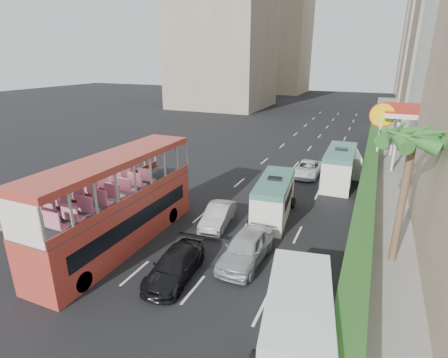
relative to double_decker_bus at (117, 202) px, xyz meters
The scene contains 17 objects.
ground_plane 6.51m from the double_decker_bus, ahead, with size 200.00×200.00×0.00m, color black.
double_decker_bus is the anchor object (origin of this frame).
car_silver_lane_a 6.36m from the double_decker_bus, 46.95° to the left, with size 1.36×3.91×1.29m, color silver.
car_silver_lane_b 7.51m from the double_decker_bus, ahead, with size 1.85×4.59×1.56m, color silver.
car_black 5.26m from the double_decker_bus, 18.82° to the right, with size 1.76×4.33×1.26m, color black.
van_asset 17.90m from the double_decker_bus, 65.97° to the left, with size 2.05×4.45×1.24m, color silver.
minibus_near 9.71m from the double_decker_bus, 45.48° to the left, with size 1.92×5.77×2.56m, color silver.
minibus_far 18.18m from the double_decker_bus, 56.91° to the left, with size 2.13×6.40×2.84m, color silver.
panel_van_near 11.10m from the double_decker_bus, 17.21° to the right, with size 2.21×5.52×2.21m, color silver.
panel_van_far 21.34m from the double_decker_bus, 61.32° to the left, with size 1.91×4.78×1.91m, color silver.
sidewalk 29.26m from the double_decker_bus, 59.04° to the left, with size 6.00×120.00×0.18m, color #99968C.
kerb_wall 18.66m from the double_decker_bus, 48.93° to the left, with size 0.30×44.00×1.00m, color silver.
hedge 18.60m from the double_decker_bus, 48.93° to the left, with size 1.10×44.00×0.70m, color #2D6626.
palm_tree 14.39m from the double_decker_bus, 16.16° to the left, with size 0.36×0.36×6.40m, color brown.
shell_station 28.02m from the double_decker_bus, 55.18° to the left, with size 6.50×8.00×5.50m, color silver.
tower_far_b 107.94m from the double_decker_bus, 77.53° to the left, with size 14.00×14.00×40.00m, color gray.
tower_left_b 93.68m from the double_decker_bus, 100.08° to the left, with size 16.00×16.00×46.00m, color tan.
Camera 1 is at (6.12, -13.51, 9.89)m, focal length 28.00 mm.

